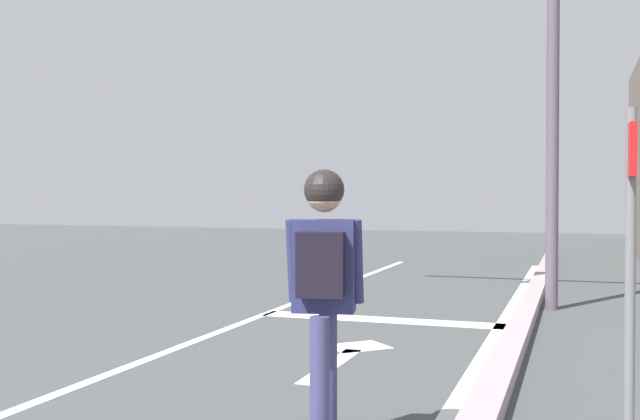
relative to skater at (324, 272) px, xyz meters
name	(u,v)px	position (x,y,z in m)	size (l,w,h in m)	color
lane_line_center	(166,352)	(-2.32, 2.16, -1.05)	(0.12, 20.00, 0.01)	silver
lane_line_curbside	(470,376)	(0.54, 2.16, -1.05)	(0.12, 20.00, 0.01)	silver
stop_bar	(383,320)	(-0.81, 4.60, -1.05)	(3.01, 0.40, 0.01)	silver
lane_arrow_stem	(331,365)	(-0.66, 2.15, -1.05)	(0.16, 1.40, 0.01)	silver
lane_arrow_head	(358,346)	(-0.66, 3.00, -1.05)	(0.56, 0.44, 0.01)	silver
curb_strip	(501,370)	(0.79, 2.16, -0.98)	(0.24, 24.00, 0.14)	#A09196
skater	(324,272)	(0.00, 0.00, 0.00)	(0.43, 0.60, 1.57)	#3E3D6B
traffic_signal_mast	(483,32)	(0.16, 6.10, 2.61)	(4.26, 0.34, 5.44)	#5B515F
street_sign_post	(631,226)	(1.65, 0.65, 0.26)	(0.06, 0.44, 2.00)	slate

